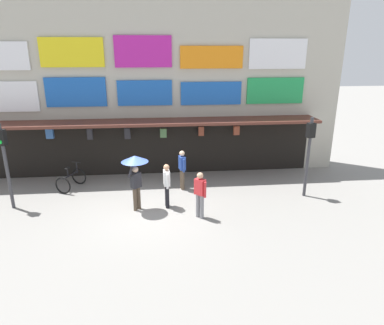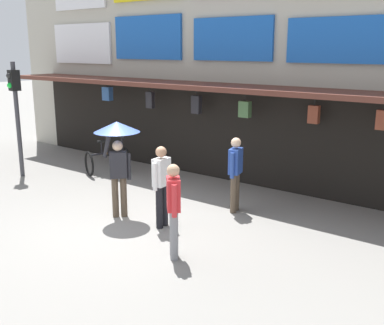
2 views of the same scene
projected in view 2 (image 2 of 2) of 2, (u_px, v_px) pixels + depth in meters
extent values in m
plane|color=gray|center=(127.00, 221.00, 9.81)|extent=(80.00, 80.00, 0.00)
cube|color=#B2AD9E|center=(245.00, 31.00, 12.39)|extent=(18.00, 1.20, 8.00)
cube|color=#592D23|center=(217.00, 87.00, 11.73)|extent=(15.30, 1.40, 0.12)
cube|color=white|center=(82.00, 44.00, 15.46)|extent=(2.74, 0.08, 1.28)
cube|color=blue|center=(147.00, 38.00, 13.67)|extent=(2.57, 0.08, 1.25)
cube|color=blue|center=(232.00, 39.00, 11.95)|extent=(2.39, 0.08, 1.10)
cube|color=blue|center=(345.00, 40.00, 10.21)|extent=(2.73, 0.08, 1.02)
cylinder|color=black|center=(107.00, 85.00, 14.18)|extent=(0.02, 0.02, 0.14)
cube|color=#2D5693|center=(107.00, 94.00, 14.25)|extent=(0.31, 0.18, 0.41)
cylinder|color=black|center=(150.00, 88.00, 13.33)|extent=(0.02, 0.02, 0.21)
cube|color=#232328|center=(150.00, 100.00, 13.41)|extent=(0.23, 0.14, 0.47)
cylinder|color=black|center=(196.00, 91.00, 12.45)|extent=(0.02, 0.02, 0.23)
cube|color=#232328|center=(196.00, 105.00, 12.53)|extent=(0.26, 0.15, 0.48)
cylinder|color=black|center=(245.00, 96.00, 11.44)|extent=(0.02, 0.02, 0.26)
cube|color=#477042|center=(245.00, 109.00, 11.52)|extent=(0.28, 0.17, 0.40)
cylinder|color=black|center=(315.00, 100.00, 10.58)|extent=(0.02, 0.02, 0.26)
cube|color=brown|center=(314.00, 114.00, 10.66)|extent=(0.25, 0.15, 0.41)
cube|color=brown|center=(383.00, 120.00, 9.56)|extent=(0.26, 0.16, 0.41)
cube|color=black|center=(230.00, 136.00, 12.58)|extent=(15.30, 0.04, 2.50)
cylinder|color=#38383D|center=(18.00, 120.00, 12.91)|extent=(0.12, 0.12, 3.20)
cube|color=black|center=(14.00, 80.00, 12.64)|extent=(0.31, 0.28, 0.56)
sphere|color=black|center=(9.00, 76.00, 12.52)|extent=(0.15, 0.15, 0.15)
sphere|color=#19DB3D|center=(10.00, 85.00, 12.59)|extent=(0.15, 0.15, 0.15)
torus|color=black|center=(125.00, 159.00, 13.72)|extent=(0.69, 0.33, 0.72)
torus|color=black|center=(89.00, 164.00, 13.19)|extent=(0.69, 0.33, 0.72)
cylinder|color=black|center=(107.00, 153.00, 13.39)|extent=(0.43, 0.93, 0.05)
cylinder|color=black|center=(102.00, 148.00, 13.27)|extent=(0.04, 0.04, 0.35)
cube|color=black|center=(101.00, 141.00, 13.23)|extent=(0.17, 0.22, 0.06)
cylinder|color=black|center=(122.00, 146.00, 13.58)|extent=(0.04, 0.04, 0.50)
cylinder|color=black|center=(122.00, 137.00, 13.52)|extent=(0.42, 0.20, 0.04)
cylinder|color=brown|center=(233.00, 194.00, 10.23)|extent=(0.14, 0.14, 0.88)
cylinder|color=brown|center=(236.00, 191.00, 10.39)|extent=(0.14, 0.14, 0.88)
cube|color=#28479E|center=(236.00, 161.00, 10.14)|extent=(0.30, 0.40, 0.56)
sphere|color=beige|center=(236.00, 143.00, 10.04)|extent=(0.22, 0.22, 0.22)
cylinder|color=#28479E|center=(232.00, 166.00, 9.96)|extent=(0.09, 0.09, 0.56)
cylinder|color=#28479E|center=(239.00, 161.00, 10.34)|extent=(0.09, 0.09, 0.56)
cylinder|color=brown|center=(124.00, 197.00, 10.01)|extent=(0.14, 0.14, 0.88)
cylinder|color=brown|center=(115.00, 197.00, 9.98)|extent=(0.14, 0.14, 0.88)
cube|color=#232328|center=(118.00, 165.00, 9.82)|extent=(0.41, 0.41, 0.56)
sphere|color=beige|center=(117.00, 146.00, 9.72)|extent=(0.22, 0.22, 0.22)
cylinder|color=#232328|center=(129.00, 167.00, 9.87)|extent=(0.09, 0.09, 0.56)
cylinder|color=#232328|center=(107.00, 147.00, 9.69)|extent=(0.23, 0.09, 0.48)
cylinder|color=#4C3823|center=(107.00, 142.00, 9.67)|extent=(0.02, 0.02, 0.55)
cone|color=#334C99|center=(117.00, 127.00, 9.63)|extent=(0.96, 0.96, 0.22)
cylinder|color=black|center=(165.00, 205.00, 9.50)|extent=(0.14, 0.14, 0.88)
cylinder|color=black|center=(159.00, 207.00, 9.35)|extent=(0.14, 0.14, 0.88)
cube|color=white|center=(161.00, 172.00, 9.25)|extent=(0.25, 0.38, 0.56)
sphere|color=#A87A5B|center=(161.00, 152.00, 9.16)|extent=(0.22, 0.22, 0.22)
cylinder|color=white|center=(168.00, 172.00, 9.45)|extent=(0.09, 0.09, 0.56)
cylinder|color=white|center=(155.00, 177.00, 9.09)|extent=(0.09, 0.09, 0.56)
cylinder|color=gray|center=(174.00, 236.00, 7.94)|extent=(0.14, 0.14, 0.88)
cylinder|color=gray|center=(174.00, 232.00, 8.12)|extent=(0.14, 0.14, 0.88)
cube|color=red|center=(173.00, 194.00, 7.86)|extent=(0.41, 0.41, 0.56)
sphere|color=tan|center=(173.00, 171.00, 7.76)|extent=(0.22, 0.22, 0.22)
cylinder|color=red|center=(174.00, 201.00, 7.66)|extent=(0.09, 0.09, 0.56)
cylinder|color=red|center=(173.00, 193.00, 8.08)|extent=(0.09, 0.09, 0.56)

